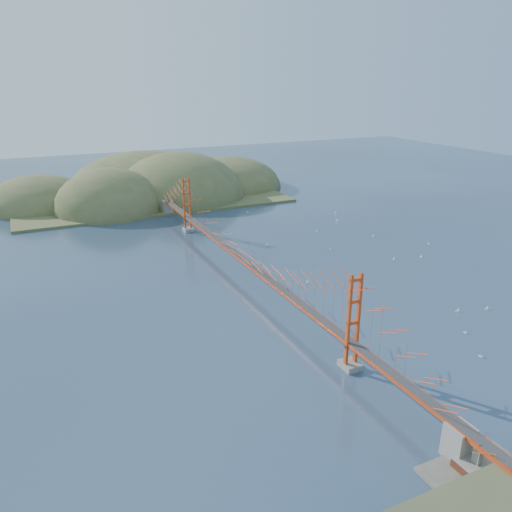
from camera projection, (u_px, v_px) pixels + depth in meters
name	position (u px, v px, depth m)	size (l,w,h in m)	color
ground	(244.00, 278.00, 83.12)	(320.00, 320.00, 0.00)	#293B53
bridge	(243.00, 238.00, 80.91)	(2.20, 94.40, 12.00)	gray
promontory	(479.00, 476.00, 41.81)	(9.00, 6.00, 0.24)	#59544C
fort	(477.00, 463.00, 42.38)	(3.70, 2.30, 1.75)	brown
far_headlands	(154.00, 195.00, 142.31)	(84.00, 58.00, 25.00)	olive
sailboat_12	(230.00, 234.00, 105.90)	(0.54, 0.51, 0.61)	white
sailboat_15	(307.00, 211.00, 124.35)	(0.56, 0.56, 0.59)	white
sailboat_10	(481.00, 356.00, 59.79)	(0.49, 0.52, 0.59)	white
sailboat_14	(421.00, 256.00, 92.88)	(0.62, 0.64, 0.72)	white
sailboat_8	(337.00, 221.00, 115.80)	(0.64, 0.55, 0.74)	white
sailboat_9	(373.00, 236.00, 105.11)	(0.52, 0.56, 0.63)	white
sailboat_16	(330.00, 249.00, 96.84)	(0.52, 0.52, 0.55)	white
sailboat_0	(308.00, 282.00, 81.38)	(0.61, 0.63, 0.71)	white
sailboat_5	(429.00, 243.00, 100.11)	(0.45, 0.52, 0.60)	white
sailboat_3	(267.00, 245.00, 99.20)	(0.59, 0.59, 0.67)	white
sailboat_4	(317.00, 231.00, 108.42)	(0.50, 0.51, 0.57)	white
sailboat_6	(458.00, 311.00, 71.31)	(0.57, 0.57, 0.62)	white
sailboat_17	(336.00, 213.00, 122.62)	(0.63, 0.53, 0.73)	white
sailboat_7	(248.00, 212.00, 123.71)	(0.64, 0.64, 0.70)	white
sailboat_2	(487.00, 308.00, 71.97)	(0.53, 0.53, 0.59)	white
sailboat_extra_0	(394.00, 259.00, 91.68)	(0.58, 0.58, 0.64)	white
sailboat_extra_1	(465.00, 332.00, 65.33)	(0.43, 0.49, 0.56)	white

